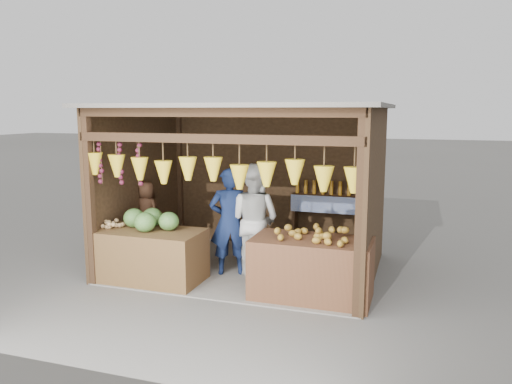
% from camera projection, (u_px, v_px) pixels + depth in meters
% --- Properties ---
extents(ground, '(80.00, 80.00, 0.00)m').
position_uv_depth(ground, '(248.00, 268.00, 8.21)').
color(ground, '#514F49').
rests_on(ground, ground).
extents(stall_structure, '(4.30, 3.30, 2.66)m').
position_uv_depth(stall_structure, '(245.00, 168.00, 7.91)').
color(stall_structure, slate).
rests_on(stall_structure, ground).
extents(back_shelf, '(1.25, 0.32, 1.32)m').
position_uv_depth(back_shelf, '(327.00, 206.00, 8.94)').
color(back_shelf, '#382314').
rests_on(back_shelf, ground).
extents(counter_left, '(1.59, 0.85, 0.79)m').
position_uv_depth(counter_left, '(150.00, 256.00, 7.53)').
color(counter_left, '#53361B').
rests_on(counter_left, ground).
extents(counter_right, '(1.62, 0.85, 0.84)m').
position_uv_depth(counter_right, '(311.00, 269.00, 6.83)').
color(counter_right, '#4E2C1A').
rests_on(counter_right, ground).
extents(stool, '(0.31, 0.31, 0.29)m').
position_uv_depth(stool, '(148.00, 249.00, 8.77)').
color(stool, black).
rests_on(stool, ground).
extents(man_standing, '(0.73, 0.62, 1.70)m').
position_uv_depth(man_standing, '(229.00, 222.00, 7.75)').
color(man_standing, '#121E44').
rests_on(man_standing, ground).
extents(woman_standing, '(0.99, 0.85, 1.76)m').
position_uv_depth(woman_standing, '(254.00, 220.00, 7.77)').
color(woman_standing, silver).
rests_on(woman_standing, ground).
extents(vendor_seated, '(0.59, 0.46, 1.06)m').
position_uv_depth(vendor_seated, '(147.00, 212.00, 8.66)').
color(vendor_seated, brown).
rests_on(vendor_seated, stool).
extents(melon_pile, '(1.00, 0.50, 0.32)m').
position_uv_depth(melon_pile, '(150.00, 219.00, 7.52)').
color(melon_pile, '#155218').
rests_on(melon_pile, counter_left).
extents(tanfruit_pile, '(0.34, 0.40, 0.13)m').
position_uv_depth(tanfruit_pile, '(113.00, 224.00, 7.63)').
color(tanfruit_pile, tan).
rests_on(tanfruit_pile, counter_left).
extents(mango_pile, '(1.40, 0.64, 0.22)m').
position_uv_depth(mango_pile, '(319.00, 232.00, 6.70)').
color(mango_pile, '#AD5117').
rests_on(mango_pile, counter_right).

